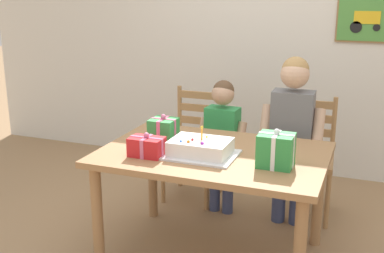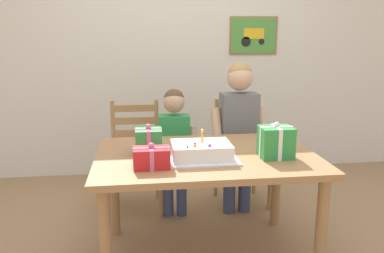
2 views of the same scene
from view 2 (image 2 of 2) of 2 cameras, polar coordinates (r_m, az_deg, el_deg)
name	(u,v)px [view 2 (image 2 of 2)]	position (r m, az deg, el deg)	size (l,w,h in m)	color
back_wall	(179,51)	(4.27, -1.87, 10.63)	(6.40, 0.11, 2.60)	silver
dining_table	(206,168)	(2.61, 2.01, -5.87)	(1.41, 0.96, 0.73)	#9E7047
birthday_cake	(201,152)	(2.46, 1.31, -3.59)	(0.44, 0.34, 0.19)	silver
gift_box_red_large	(276,142)	(2.54, 11.85, -2.18)	(0.21, 0.17, 0.23)	#2D8E42
gift_box_beside_cake	(152,158)	(2.32, -5.77, -4.45)	(0.21, 0.14, 0.15)	red
gift_box_corner_small	(149,141)	(2.58, -6.20, -2.11)	(0.17, 0.17, 0.20)	#2D8E42
chair_left	(136,155)	(3.48, -7.99, -4.09)	(0.42, 0.42, 0.92)	#A87A4C
chair_right	(241,151)	(3.58, 6.99, -3.53)	(0.45, 0.45, 0.92)	#A87A4C
child_older	(239,124)	(3.28, 6.68, 0.37)	(0.46, 0.26, 1.27)	#38426B
child_younger	(174,141)	(3.22, -2.53, -2.05)	(0.39, 0.23, 1.06)	#38426B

